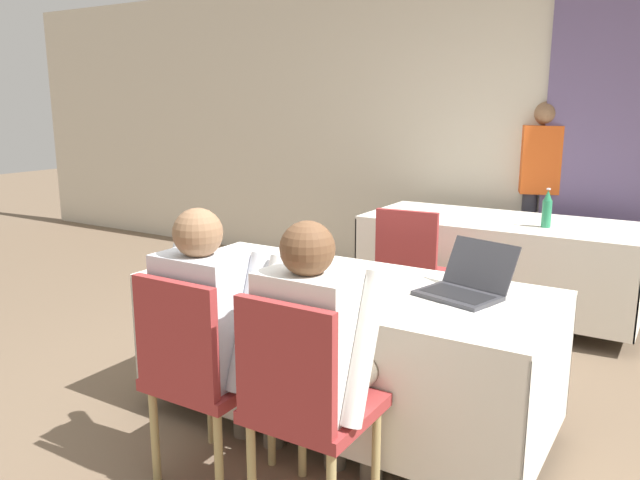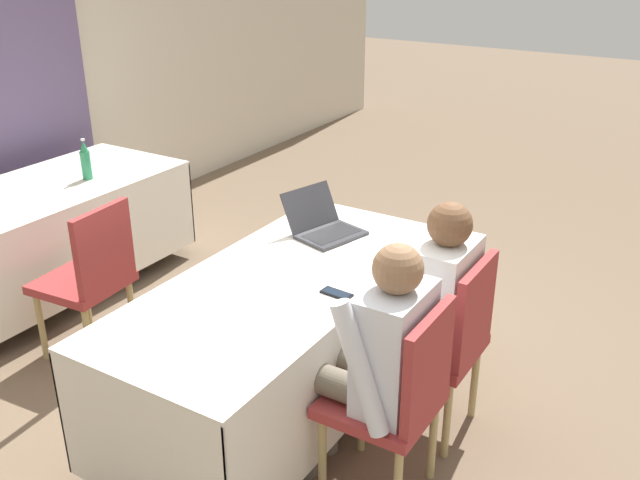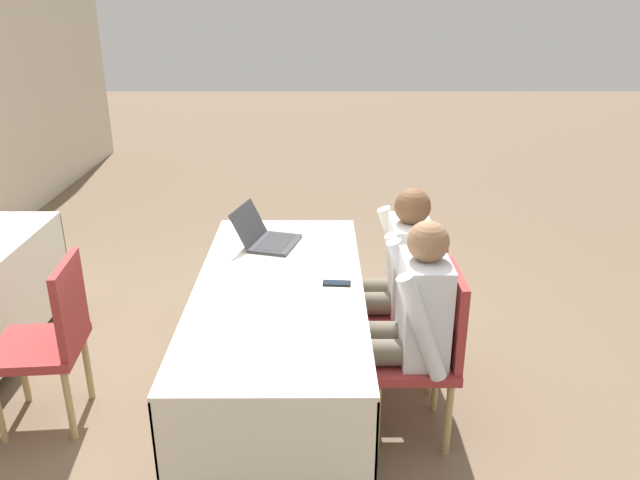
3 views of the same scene
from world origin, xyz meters
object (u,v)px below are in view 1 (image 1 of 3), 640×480
chair_near_left (199,369)px  water_bottle (547,210)px  chair_near_right (304,399)px  person_checkered_shirt (215,325)px  person_white_shirt (319,350)px  cell_phone (310,298)px  laptop (464,286)px  person_red_shirt (541,186)px  chair_far_spare (412,269)px

chair_near_left → water_bottle: bearing=-106.5°
chair_near_right → chair_near_left: bearing=0.0°
chair_near_right → person_checkered_shirt: 0.55m
water_bottle → person_white_shirt: size_ratio=0.23×
cell_phone → water_bottle: water_bottle is taller
laptop → water_bottle: size_ratio=1.56×
person_checkered_shirt → chair_near_left: bearing=90.0°
chair_near_left → person_white_shirt: person_white_shirt is taller
person_checkered_shirt → person_red_shirt: size_ratio=0.74×
water_bottle → person_checkered_shirt: (-0.79, -2.56, -0.19)m
laptop → chair_far_spare: bearing=139.3°
water_bottle → person_white_shirt: bearing=-96.1°
chair_near_left → chair_far_spare: bearing=-93.3°
person_white_shirt → person_red_shirt: 3.43m
chair_near_right → chair_far_spare: same height
chair_far_spare → person_checkered_shirt: 1.83m
chair_near_left → chair_far_spare: (0.11, 1.92, 0.00)m
laptop → chair_far_spare: 1.32m
chair_near_left → person_white_shirt: 0.55m
cell_phone → water_bottle: size_ratio=0.55×
cell_phone → chair_near_right: bearing=-56.0°
person_white_shirt → cell_phone: bearing=-53.2°
chair_far_spare → water_bottle: bearing=-137.2°
chair_near_left → person_checkered_shirt: (0.00, 0.10, 0.16)m
person_checkered_shirt → laptop: bearing=-137.9°
laptop → person_red_shirt: size_ratio=0.27×
chair_near_left → person_red_shirt: person_red_shirt is taller
chair_near_right → chair_far_spare: (-0.40, 1.92, 0.00)m
laptop → person_white_shirt: 0.81m
chair_near_left → person_white_shirt: bearing=-168.6°
water_bottle → laptop: bearing=-88.9°
water_bottle → chair_far_spare: water_bottle is taller
person_checkered_shirt → person_white_shirt: same height
laptop → water_bottle: 1.81m
cell_phone → water_bottle: bearing=80.8°
chair_near_left → person_red_shirt: size_ratio=0.58×
chair_near_right → person_checkered_shirt: size_ratio=0.78×
cell_phone → water_bottle: (0.53, 2.22, 0.12)m
cell_phone → chair_near_right: (0.25, -0.44, -0.23)m
water_bottle → chair_far_spare: (-0.68, -0.74, -0.35)m
cell_phone → chair_near_left: (-0.26, -0.44, -0.23)m
water_bottle → person_white_shirt: (-0.27, -2.56, -0.19)m
laptop → chair_near_right: (-0.31, -0.85, -0.27)m
chair_near_left → person_checkered_shirt: bearing=-90.0°
laptop → person_checkered_shirt: size_ratio=0.36×
chair_far_spare → laptop: bearing=118.8°
chair_near_right → person_white_shirt: size_ratio=0.78×
chair_far_spare → person_checkered_shirt: size_ratio=0.78×
laptop → chair_far_spare: laptop is taller
person_checkered_shirt → cell_phone: bearing=-127.6°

